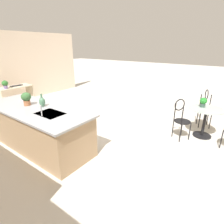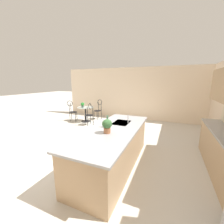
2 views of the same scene
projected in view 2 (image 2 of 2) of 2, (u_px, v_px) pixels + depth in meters
The scene contains 11 objects.
ground_plane at pixel (90, 152), 4.00m from camera, with size 40.00×40.00×0.00m, color beige.
wall_left_window at pixel (131, 93), 7.54m from camera, with size 0.12×7.80×2.70m, color beige.
kitchen_island at pixel (113, 147), 3.31m from camera, with size 2.80×1.06×0.92m.
bistro_table at pixel (86, 113), 7.01m from camera, with size 0.80×0.80×0.74m.
chair_near_window at pixel (72, 110), 7.14m from camera, with size 0.50×0.52×1.04m.
chair_by_island at pixel (89, 113), 6.39m from camera, with size 0.53×0.53×1.04m.
chair_toward_desk at pixel (98, 109), 7.47m from camera, with size 0.52×0.51×1.04m.
sink_faucet at pixel (128, 119), 3.61m from camera, with size 0.02×0.02×0.22m, color #B2B5BA.
potted_plant_on_table at pixel (83, 105), 6.84m from camera, with size 0.17×0.17×0.24m.
potted_plant_counter_near at pixel (107, 125), 2.91m from camera, with size 0.21×0.21×0.30m.
vase_on_counter at pixel (107, 123), 3.30m from camera, with size 0.13×0.13×0.29m.
Camera 2 is at (3.12, 2.02, 1.98)m, focal length 22.55 mm.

